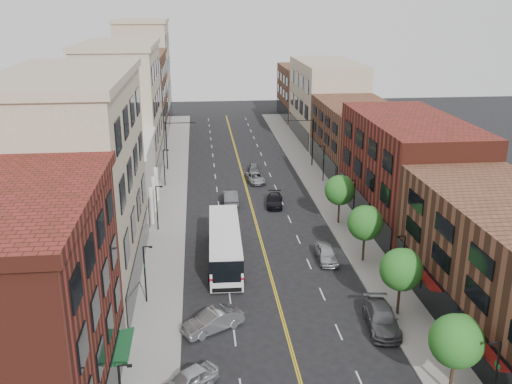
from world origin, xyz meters
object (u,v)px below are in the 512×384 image
object	(u,v)px
city_bus	(225,243)
car_lane_c	(254,168)
car_angle_b	(213,321)
car_parked_far	(326,254)
car_lane_a	(275,201)
car_lane_b	(255,178)
car_angle_a	(188,381)
car_lane_behind	(231,198)
car_parked_mid	(382,319)

from	to	relation	value
city_bus	car_lane_c	xyz separation A→B (m)	(5.80, 30.14, -1.38)
car_angle_b	car_parked_far	world-z (taller)	car_angle_b
car_lane_a	car_lane_b	xyz separation A→B (m)	(-1.38, 9.90, -0.03)
car_angle_a	car_angle_b	distance (m)	7.23
city_bus	car_lane_c	size ratio (longest dim) A/B	3.63
car_lane_behind	car_lane_c	bearing A→B (deg)	-107.45
car_lane_b	city_bus	bearing A→B (deg)	-109.58
car_lane_c	car_angle_b	bearing A→B (deg)	-96.21
car_parked_far	car_lane_b	world-z (taller)	car_parked_far
car_parked_mid	car_lane_a	bearing A→B (deg)	104.87
city_bus	car_parked_mid	world-z (taller)	city_bus
car_parked_far	car_lane_b	xyz separation A→B (m)	(-4.30, 26.07, -0.11)
city_bus	car_lane_a	xyz separation A→B (m)	(6.93, 15.37, -1.32)
city_bus	car_lane_b	xyz separation A→B (m)	(5.54, 25.28, -1.35)
city_bus	car_lane_a	size ratio (longest dim) A/B	2.84
car_parked_far	car_lane_c	xyz separation A→B (m)	(-4.04, 30.93, -0.14)
car_lane_b	car_lane_c	bearing A→B (deg)	79.74
car_lane_behind	car_lane_b	size ratio (longest dim) A/B	1.05
car_angle_b	car_lane_behind	xyz separation A→B (m)	(3.10, 28.75, 0.02)
city_bus	car_lane_a	bearing A→B (deg)	67.20
city_bus	car_parked_far	bearing A→B (deg)	-3.15
car_parked_far	car_angle_b	bearing A→B (deg)	-133.80
car_angle_a	car_lane_c	world-z (taller)	car_angle_a
car_lane_c	car_lane_b	bearing A→B (deg)	-89.36
city_bus	car_parked_far	size ratio (longest dim) A/B	2.97
car_angle_b	car_lane_a	bearing A→B (deg)	133.03
car_parked_mid	city_bus	bearing A→B (deg)	137.04
car_lane_b	car_parked_mid	bearing A→B (deg)	-88.47
car_parked_mid	car_parked_far	xyz separation A→B (m)	(-1.60, 12.29, -0.04)
city_bus	car_parked_far	distance (m)	9.95
car_lane_behind	car_lane_c	distance (m)	14.10
car_angle_b	car_lane_b	distance (m)	38.00
car_parked_far	car_lane_behind	distance (m)	19.36
car_angle_a	car_parked_mid	world-z (taller)	car_parked_mid
car_angle_b	car_lane_behind	world-z (taller)	car_lane_behind
car_parked_far	car_lane_c	world-z (taller)	car_parked_far
car_parked_mid	car_angle_a	bearing A→B (deg)	-152.12
car_lane_a	car_lane_b	distance (m)	10.00
car_parked_far	city_bus	bearing A→B (deg)	176.94
city_bus	car_lane_behind	xyz separation A→B (m)	(1.54, 16.70, -1.18)
car_angle_a	car_lane_behind	size ratio (longest dim) A/B	0.85
car_parked_mid	car_lane_c	world-z (taller)	car_parked_mid
car_parked_mid	car_lane_a	distance (m)	28.81
car_angle_a	car_parked_far	distance (m)	22.53
car_lane_behind	car_lane_c	xyz separation A→B (m)	(4.26, 13.44, -0.19)
car_lane_a	car_parked_mid	bearing A→B (deg)	-73.22
car_parked_mid	car_parked_far	world-z (taller)	car_parked_mid
car_angle_a	car_lane_behind	bearing A→B (deg)	134.79
car_lane_b	car_lane_c	size ratio (longest dim) A/B	1.29
city_bus	car_angle_b	world-z (taller)	city_bus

